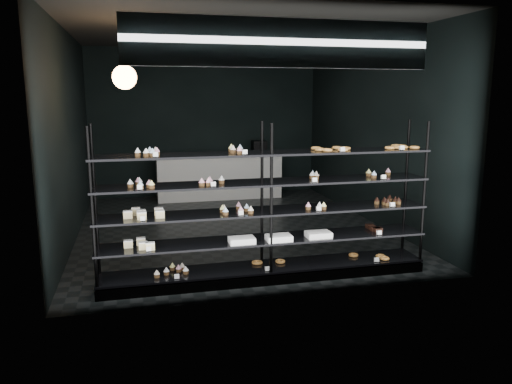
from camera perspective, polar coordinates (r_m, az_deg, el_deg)
room at (r=8.24m, az=-2.90°, el=6.73°), size 5.01×6.01×3.20m
display_shelf at (r=6.03m, az=1.03°, el=-4.26°), size 4.00×0.50×1.91m
signage at (r=5.40m, az=3.05°, el=16.64°), size 3.30×0.05×0.50m
pendant_lamp at (r=7.01m, az=-14.80°, el=12.57°), size 0.32×0.32×0.89m
service_counter at (r=10.86m, az=-4.18°, el=1.94°), size 2.77×0.65×1.23m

